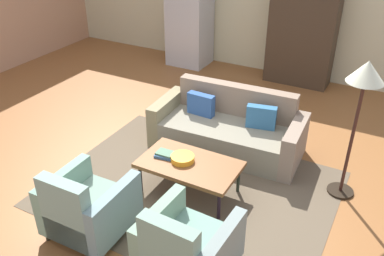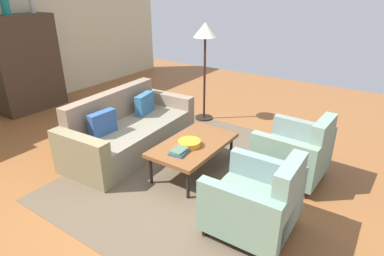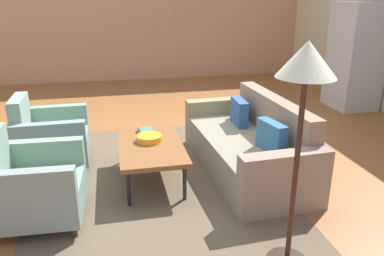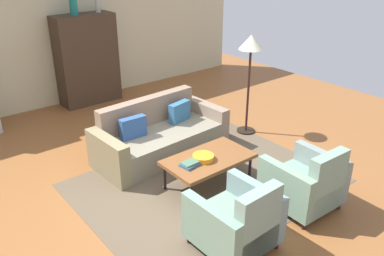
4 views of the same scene
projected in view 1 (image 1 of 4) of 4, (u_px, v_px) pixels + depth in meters
ground_plane at (161, 169)px, 5.57m from camera, size 11.47×11.47×0.00m
wall_back at (272, 1)px, 8.00m from camera, size 9.56×0.12×2.80m
area_rug at (191, 188)px, 5.19m from camera, size 3.40×2.60×0.01m
couch at (229, 129)px, 5.92m from camera, size 2.14×1.01×0.86m
coffee_table at (189, 165)px, 4.96m from camera, size 1.20×0.70×0.42m
armchair_left at (86, 209)px, 4.34m from camera, size 0.81×0.81×0.88m
armchair_right at (185, 250)px, 3.85m from camera, size 0.83×0.83×0.88m
fruit_bowl at (183, 158)px, 4.97m from camera, size 0.29×0.29×0.07m
book_stack at (165, 154)px, 5.06m from camera, size 0.25×0.21×0.06m
cabinet at (302, 37)px, 7.67m from camera, size 1.20×0.51×1.80m
refrigerator at (190, 21)px, 8.54m from camera, size 0.80×0.73×1.85m
floor_lamp at (364, 85)px, 4.42m from camera, size 0.40×0.40×1.72m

